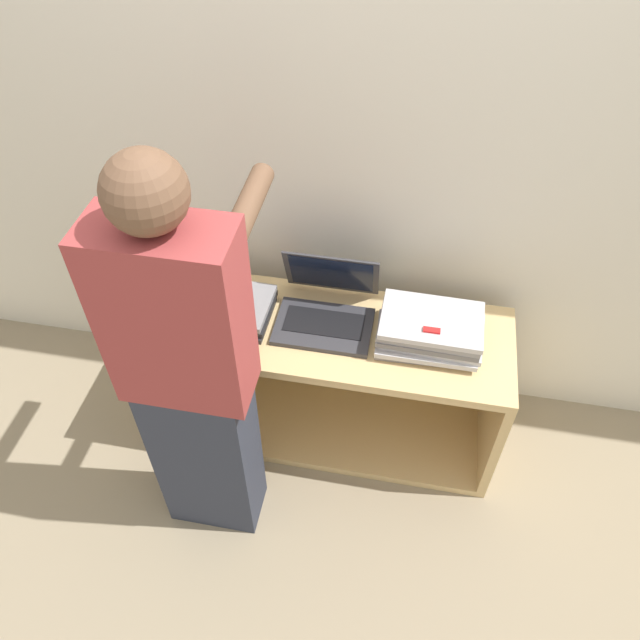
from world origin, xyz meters
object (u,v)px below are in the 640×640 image
Objects in this scene: laptop_open at (326,309)px; laptop_stack_right at (430,330)px; laptop_stack_left at (223,306)px; person at (191,378)px.

laptop_stack_right is (0.39, -0.05, 0.01)m from laptop_open.
laptop_open is 0.93× the size of laptop_stack_right.
laptop_stack_left is at bearing -179.97° from laptop_stack_right.
person is at bearing -123.69° from laptop_open.
person is at bearing -147.92° from laptop_stack_right.
laptop_open reaches higher than laptop_stack_right.
laptop_open is 0.39m from laptop_stack_right.
laptop_stack_left is 0.78m from laptop_stack_right.
person is (0.05, -0.45, 0.14)m from laptop_stack_left.
laptop_open is 0.23× the size of person.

